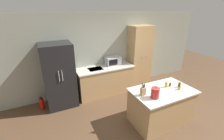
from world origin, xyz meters
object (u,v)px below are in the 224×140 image
Objects in this scene: knife_block at (143,91)px; spice_bottle_green_herb at (170,84)px; refrigerator at (59,76)px; spice_bottle_amber_oil at (166,84)px; microwave at (113,61)px; pantry_cabinet at (139,57)px; fire_extinguisher at (42,104)px; spice_bottle_tall_dark at (179,88)px; spice_bottle_short_red at (179,85)px; kettle at (155,93)px.

knife_block is 0.87m from spice_bottle_green_herb.
spice_bottle_amber_oil is at bearing -37.50° from refrigerator.
microwave is at bearing 105.21° from spice_bottle_amber_oil.
spice_bottle_green_herb is (-0.39, -1.87, -0.14)m from pantry_cabinet.
fire_extinguisher is (-2.86, 1.73, -0.79)m from spice_bottle_amber_oil.
microwave is 2.51m from fire_extinguisher.
microwave reaches higher than spice_bottle_tall_dark.
spice_bottle_short_red is 0.32m from spice_bottle_amber_oil.
spice_bottle_short_red is at bearing -38.81° from spice_bottle_green_herb.
refrigerator is at bearing 141.27° from spice_bottle_tall_dark.
microwave is 2.28m from spice_bottle_tall_dark.
kettle is at bearing -91.20° from microwave.
spice_bottle_amber_oil reaches higher than spice_bottle_short_red.
pantry_cabinet is at bearing 2.30° from fire_extinguisher.
spice_bottle_amber_oil reaches higher than spice_bottle_green_herb.
fire_extinguisher is (-3.05, 1.96, -0.76)m from spice_bottle_tall_dark.
refrigerator is 3.67× the size of microwave.
refrigerator reaches higher than microwave.
refrigerator is 7.13× the size of kettle.
refrigerator is 12.09× the size of spice_bottle_amber_oil.
refrigerator reaches higher than knife_block.
pantry_cabinet is 7.22× the size of knife_block.
fire_extinguisher is at bearing 147.34° from spice_bottle_tall_dark.
spice_bottle_tall_dark is (-0.32, -2.09, -0.15)m from pantry_cabinet.
knife_block is (-0.22, -1.99, -0.07)m from microwave.
spice_bottle_green_herb is at bearing 19.78° from kettle.
spice_bottle_short_red is at bearing -68.53° from microwave.
spice_bottle_tall_dark is at bearing -10.31° from knife_block.
spice_bottle_green_herb is at bearing 3.62° from knife_block.
knife_block is 2.34× the size of spice_bottle_short_red.
spice_bottle_tall_dark is at bearing -73.49° from spice_bottle_green_herb.
spice_bottle_short_red is at bearing 7.65° from kettle.
kettle is at bearing -160.22° from spice_bottle_green_herb.
microwave is 2.04m from spice_bottle_green_herb.
kettle is at bearing -155.75° from spice_bottle_amber_oil.
kettle reaches higher than fire_extinguisher.
spice_bottle_amber_oil is (0.52, -1.93, -0.10)m from microwave.
refrigerator is 0.95m from fire_extinguisher.
pantry_cabinet reaches higher than fire_extinguisher.
fire_extinguisher is (-0.58, -0.03, -0.75)m from refrigerator.
spice_bottle_tall_dark is 0.37× the size of kettle.
microwave is 2.23m from spice_bottle_short_red.
refrigerator reaches higher than spice_bottle_tall_dark.
refrigerator is 2.64m from kettle.
pantry_cabinet is at bearing 2.22° from refrigerator.
kettle is (-0.76, -0.03, 0.07)m from spice_bottle_tall_dark.
knife_block reaches higher than fire_extinguisher.
spice_bottle_green_herb is 0.29× the size of fire_extinguisher.
microwave reaches higher than kettle.
microwave reaches higher than spice_bottle_short_red.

